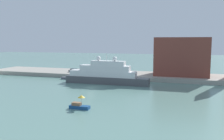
{
  "coord_description": "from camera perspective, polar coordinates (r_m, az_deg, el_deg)",
  "views": [
    {
      "loc": [
        29.1,
        -69.78,
        14.49
      ],
      "look_at": [
        5.0,
        6.0,
        5.0
      ],
      "focal_mm": 39.41,
      "sensor_mm": 36.0,
      "label": 1
    }
  ],
  "objects": [
    {
      "name": "work_barge",
      "position": [
        94.57,
        -10.3,
        -1.87
      ],
      "size": [
        4.55,
        1.57,
        0.84
      ],
      "primitive_type": "cube",
      "color": "#595966",
      "rests_on": "ground"
    },
    {
      "name": "small_motorboat",
      "position": [
        53.45,
        -7.59,
        -7.97
      ],
      "size": [
        4.44,
        1.54,
        3.03
      ],
      "color": "navy",
      "rests_on": "ground"
    },
    {
      "name": "ground",
      "position": [
        76.98,
        -4.92,
        -4.07
      ],
      "size": [
        400.0,
        400.0,
        0.0
      ],
      "primitive_type": "plane",
      "color": "slate"
    },
    {
      "name": "harbor_building",
      "position": [
        97.07,
        15.91,
        3.08
      ],
      "size": [
        19.56,
        14.35,
        14.23
      ],
      "primitive_type": "cube",
      "color": "brown",
      "rests_on": "quay_dock"
    },
    {
      "name": "quay_dock",
      "position": [
        100.1,
        0.57,
        -1.09
      ],
      "size": [
        110.0,
        18.01,
        1.51
      ],
      "primitive_type": "cube",
      "color": "gray",
      "rests_on": "ground"
    },
    {
      "name": "large_yacht",
      "position": [
        82.94,
        -1.56,
        -1.07
      ],
      "size": [
        28.78,
        3.86,
        10.52
      ],
      "color": "#4C4C51",
      "rests_on": "ground"
    },
    {
      "name": "person_figure",
      "position": [
        98.57,
        -7.54,
        -0.38
      ],
      "size": [
        0.36,
        0.36,
        1.65
      ],
      "color": "#334C8C",
      "rests_on": "quay_dock"
    },
    {
      "name": "parked_car",
      "position": [
        103.86,
        -8.79,
        -0.12
      ],
      "size": [
        4.36,
        1.81,
        1.4
      ],
      "color": "black",
      "rests_on": "quay_dock"
    },
    {
      "name": "mooring_bollard",
      "position": [
        90.6,
        3.03,
        -1.21
      ],
      "size": [
        0.42,
        0.42,
        0.72
      ],
      "primitive_type": "cylinder",
      "color": "black",
      "rests_on": "quay_dock"
    }
  ]
}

